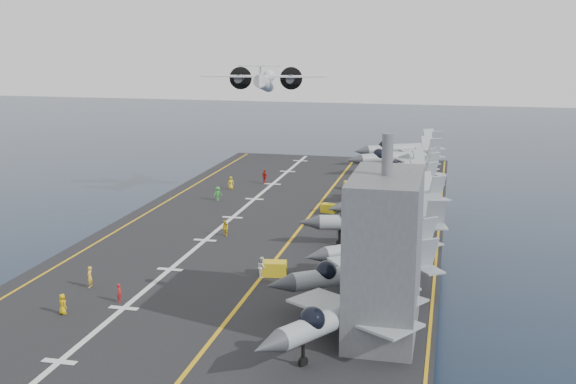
% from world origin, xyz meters
% --- Properties ---
extents(ground, '(500.00, 500.00, 0.00)m').
position_xyz_m(ground, '(0.00, 0.00, 0.00)').
color(ground, '#142135').
rests_on(ground, ground).
extents(hull, '(36.00, 90.00, 10.00)m').
position_xyz_m(hull, '(0.00, 0.00, 5.00)').
color(hull, '#56595E').
rests_on(hull, ground).
extents(flight_deck, '(38.00, 92.00, 0.40)m').
position_xyz_m(flight_deck, '(0.00, 0.00, 10.20)').
color(flight_deck, black).
rests_on(flight_deck, hull).
extents(foul_line, '(0.35, 90.00, 0.02)m').
position_xyz_m(foul_line, '(3.00, 0.00, 10.42)').
color(foul_line, gold).
rests_on(foul_line, flight_deck).
extents(landing_centerline, '(0.50, 90.00, 0.02)m').
position_xyz_m(landing_centerline, '(-6.00, 0.00, 10.42)').
color(landing_centerline, silver).
rests_on(landing_centerline, flight_deck).
extents(deck_edge_port, '(0.25, 90.00, 0.02)m').
position_xyz_m(deck_edge_port, '(-17.00, 0.00, 10.42)').
color(deck_edge_port, gold).
rests_on(deck_edge_port, flight_deck).
extents(deck_edge_stbd, '(0.25, 90.00, 0.02)m').
position_xyz_m(deck_edge_stbd, '(18.50, 0.00, 10.42)').
color(deck_edge_stbd, gold).
rests_on(deck_edge_stbd, flight_deck).
extents(island_superstructure, '(5.00, 10.00, 15.00)m').
position_xyz_m(island_superstructure, '(15.00, -30.00, 17.90)').
color(island_superstructure, '#56595E').
rests_on(island_superstructure, flight_deck).
extents(fighter_jet_0, '(16.75, 18.29, 5.29)m').
position_xyz_m(fighter_jet_0, '(12.63, -33.27, 13.04)').
color(fighter_jet_0, '#969DA5').
rests_on(fighter_jet_0, flight_deck).
extents(fighter_jet_1, '(18.04, 16.79, 5.21)m').
position_xyz_m(fighter_jet_1, '(12.71, -24.04, 13.01)').
color(fighter_jet_1, '#9BA5AC').
rests_on(fighter_jet_1, flight_deck).
extents(fighter_jet_2, '(16.48, 15.87, 4.79)m').
position_xyz_m(fighter_jet_2, '(13.14, -15.47, 12.79)').
color(fighter_jet_2, '#A2AAB3').
rests_on(fighter_jet_2, flight_deck).
extents(fighter_jet_3, '(17.07, 13.15, 5.30)m').
position_xyz_m(fighter_jet_3, '(12.59, -7.73, 13.05)').
color(fighter_jet_3, gray).
rests_on(fighter_jet_3, flight_deck).
extents(fighter_jet_4, '(18.38, 17.62, 5.33)m').
position_xyz_m(fighter_jet_4, '(13.01, 2.22, 13.07)').
color(fighter_jet_4, '#969FA7').
rests_on(fighter_jet_4, flight_deck).
extents(fighter_jet_5, '(18.15, 18.94, 5.50)m').
position_xyz_m(fighter_jet_5, '(12.49, 9.36, 13.15)').
color(fighter_jet_5, gray).
rests_on(fighter_jet_5, flight_deck).
extents(fighter_jet_6, '(18.85, 19.66, 5.70)m').
position_xyz_m(fighter_jet_6, '(12.36, 15.73, 13.25)').
color(fighter_jet_6, '#97A1A8').
rests_on(fighter_jet_6, flight_deck).
extents(fighter_jet_7, '(14.62, 15.93, 4.60)m').
position_xyz_m(fighter_jet_7, '(13.02, 26.90, 12.70)').
color(fighter_jet_7, '#8E959D').
rests_on(fighter_jet_7, flight_deck).
extents(fighter_jet_8, '(19.06, 17.40, 5.51)m').
position_xyz_m(fighter_jet_8, '(11.46, 32.69, 13.15)').
color(fighter_jet_8, gray).
rests_on(fighter_jet_8, flight_deck).
extents(tow_cart_a, '(2.36, 1.70, 1.32)m').
position_xyz_m(tow_cart_a, '(4.04, -19.39, 11.06)').
color(tow_cart_a, gold).
rests_on(tow_cart_a, flight_deck).
extents(tow_cart_b, '(1.99, 1.52, 1.07)m').
position_xyz_m(tow_cart_b, '(4.93, 5.17, 10.93)').
color(tow_cart_b, gold).
rests_on(tow_cart_b, flight_deck).
extents(tow_cart_c, '(2.24, 1.90, 1.14)m').
position_xyz_m(tow_cart_c, '(5.77, 19.21, 10.97)').
color(tow_cart_c, gold).
rests_on(tow_cart_c, flight_deck).
extents(crew_0, '(1.21, 1.07, 1.69)m').
position_xyz_m(crew_0, '(-10.17, -32.19, 11.24)').
color(crew_0, '#DBAA0A').
rests_on(crew_0, flight_deck).
extents(crew_1, '(0.86, 1.21, 1.92)m').
position_xyz_m(crew_1, '(-11.04, -26.08, 11.36)').
color(crew_1, yellow).
rests_on(crew_1, flight_deck).
extents(crew_2, '(1.27, 1.24, 1.78)m').
position_xyz_m(crew_2, '(-4.41, -7.86, 11.29)').
color(crew_2, yellow).
rests_on(crew_2, flight_deck).
extents(crew_3, '(1.33, 1.31, 1.87)m').
position_xyz_m(crew_3, '(-10.54, 8.26, 11.33)').
color(crew_3, green).
rests_on(crew_3, flight_deck).
extents(crew_4, '(1.47, 1.45, 2.07)m').
position_xyz_m(crew_4, '(-7.24, 20.23, 11.43)').
color(crew_4, red).
rests_on(crew_4, flight_deck).
extents(crew_5, '(1.25, 1.03, 1.80)m').
position_xyz_m(crew_5, '(-11.00, 15.48, 11.30)').
color(crew_5, yellow).
rests_on(crew_5, flight_deck).
extents(crew_6, '(0.89, 1.11, 1.61)m').
position_xyz_m(crew_6, '(-6.91, -28.78, 11.21)').
color(crew_6, '#B21919').
rests_on(crew_6, flight_deck).
extents(crew_7, '(1.14, 1.36, 1.93)m').
position_xyz_m(crew_7, '(3.03, -20.08, 11.36)').
color(crew_7, white).
rests_on(crew_7, flight_deck).
extents(transport_plane, '(26.00, 19.59, 5.64)m').
position_xyz_m(transport_plane, '(-15.49, 51.90, 22.74)').
color(transport_plane, white).
extents(fighter_jet_9, '(19.06, 17.40, 5.51)m').
position_xyz_m(fighter_jet_9, '(11.46, 41.19, 13.15)').
color(fighter_jet_9, gray).
rests_on(fighter_jet_9, flight_deck).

